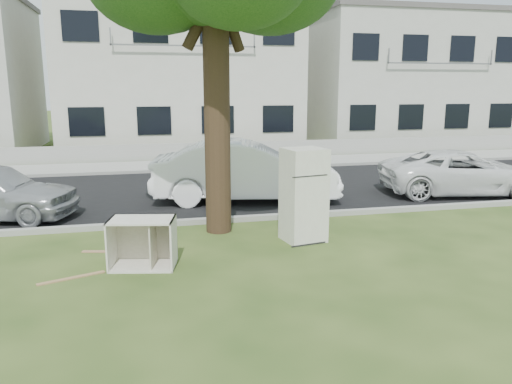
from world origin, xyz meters
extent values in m
plane|color=#293F16|center=(0.00, 0.00, 0.00)|extent=(120.00, 120.00, 0.00)
cube|color=black|center=(0.00, 6.00, 0.01)|extent=(120.00, 7.00, 0.01)
cube|color=gray|center=(0.00, 2.45, 0.00)|extent=(120.00, 0.18, 0.12)
cube|color=gray|center=(0.00, 9.55, 0.00)|extent=(120.00, 0.18, 0.12)
cube|color=gray|center=(0.00, 11.00, 0.01)|extent=(120.00, 2.80, 0.01)
cube|color=gray|center=(0.00, 12.60, 0.35)|extent=(120.00, 0.15, 0.70)
cylinder|color=black|center=(-0.40, 1.80, 2.60)|extent=(0.54, 0.54, 5.20)
cube|color=beige|center=(0.00, 17.50, 3.60)|extent=(11.00, 8.00, 7.20)
cube|color=beige|center=(12.00, 17.50, 3.30)|extent=(10.00, 8.00, 6.60)
cube|color=#595451|center=(12.00, 17.50, 6.72)|extent=(10.20, 8.16, 0.24)
cube|color=white|center=(1.16, 0.77, 0.93)|extent=(0.88, 0.84, 1.86)
cube|color=beige|center=(-2.00, -0.06, 0.43)|extent=(1.21, 0.88, 0.85)
cube|color=#967248|center=(-3.14, -0.37, 0.01)|extent=(1.03, 0.45, 0.02)
cube|color=#9D7152|center=(-2.68, 0.88, 0.01)|extent=(0.89, 0.29, 0.02)
cube|color=tan|center=(-1.81, 0.19, 0.01)|extent=(0.18, 0.78, 0.02)
imported|color=white|center=(0.75, 4.48, 0.82)|extent=(5.19, 2.61, 1.63)
imported|color=white|center=(6.96, 3.96, 0.63)|extent=(4.82, 2.84, 1.26)
camera|label=1|loc=(-1.93, -8.44, 3.05)|focal=35.00mm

